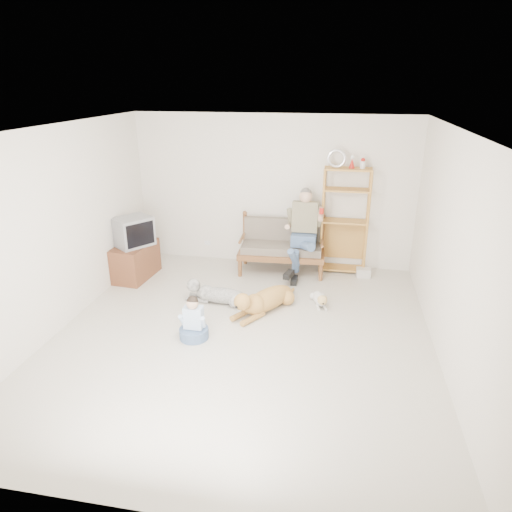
% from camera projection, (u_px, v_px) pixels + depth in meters
% --- Properties ---
extents(floor, '(5.50, 5.50, 0.00)m').
position_uv_depth(floor, '(242.00, 336.00, 6.13)').
color(floor, silver).
rests_on(floor, ground).
extents(ceiling, '(5.50, 5.50, 0.00)m').
position_uv_depth(ceiling, '(239.00, 129.00, 5.15)').
color(ceiling, white).
rests_on(ceiling, ground).
extents(wall_back, '(5.00, 0.00, 5.00)m').
position_uv_depth(wall_back, '(273.00, 192.00, 8.16)').
color(wall_back, beige).
rests_on(wall_back, ground).
extents(wall_front, '(5.00, 0.00, 5.00)m').
position_uv_depth(wall_front, '(156.00, 373.00, 3.12)').
color(wall_front, beige).
rests_on(wall_front, ground).
extents(wall_left, '(0.00, 5.50, 5.50)m').
position_uv_depth(wall_left, '(57.00, 231.00, 6.06)').
color(wall_left, beige).
rests_on(wall_left, ground).
extents(wall_right, '(0.00, 5.50, 5.50)m').
position_uv_depth(wall_right, '(454.00, 255.00, 5.22)').
color(wall_right, beige).
rests_on(wall_right, ground).
extents(loveseat, '(1.53, 0.77, 0.95)m').
position_uv_depth(loveseat, '(282.00, 245.00, 8.09)').
color(loveseat, brown).
rests_on(loveseat, ground).
extents(man, '(0.58, 0.83, 1.34)m').
position_uv_depth(man, '(302.00, 239.00, 7.74)').
color(man, slate).
rests_on(man, loveseat).
extents(etagere, '(0.82, 0.36, 2.16)m').
position_uv_depth(etagere, '(345.00, 220.00, 7.91)').
color(etagere, '#C2853D').
rests_on(etagere, ground).
extents(book_stack, '(0.25, 0.19, 0.15)m').
position_uv_depth(book_stack, '(363.00, 273.00, 7.96)').
color(book_stack, silver).
rests_on(book_stack, ground).
extents(tv_stand, '(0.58, 0.94, 0.60)m').
position_uv_depth(tv_stand, '(135.00, 261.00, 7.87)').
color(tv_stand, brown).
rests_on(tv_stand, ground).
extents(crt_tv, '(0.72, 0.75, 0.49)m').
position_uv_depth(crt_tv, '(133.00, 231.00, 7.65)').
color(crt_tv, gray).
rests_on(crt_tv, tv_stand).
extents(wall_outlet, '(0.12, 0.02, 0.08)m').
position_uv_depth(wall_outlet, '(208.00, 243.00, 8.74)').
color(wall_outlet, silver).
rests_on(wall_outlet, ground).
extents(golden_retriever, '(0.87, 1.26, 0.43)m').
position_uv_depth(golden_retriever, '(263.00, 300.00, 6.74)').
color(golden_retriever, '#BD8F41').
rests_on(golden_retriever, ground).
extents(shaggy_dog, '(1.19, 0.33, 0.35)m').
position_uv_depth(shaggy_dog, '(215.00, 294.00, 7.03)').
color(shaggy_dog, silver).
rests_on(shaggy_dog, ground).
extents(terrier, '(0.28, 0.61, 0.23)m').
position_uv_depth(terrier, '(320.00, 299.00, 6.95)').
color(terrier, silver).
rests_on(terrier, ground).
extents(child, '(0.39, 0.39, 0.61)m').
position_uv_depth(child, '(194.00, 323.00, 6.03)').
color(child, slate).
rests_on(child, ground).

